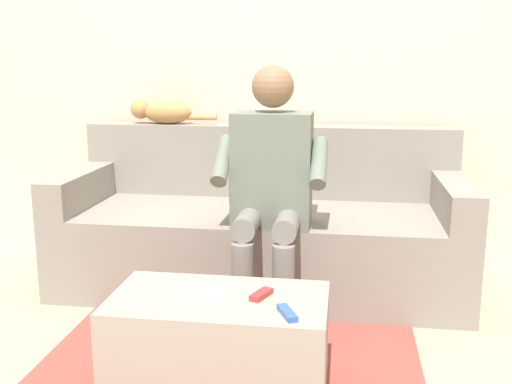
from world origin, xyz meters
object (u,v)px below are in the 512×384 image
Objects in this scene: couch at (261,232)px; remote_white at (210,288)px; remote_red at (261,294)px; cat_on_backrest at (162,112)px; remote_blue at (287,313)px; person_solo_seated at (271,179)px; coffee_table at (219,344)px.

couch is 18.30× the size of remote_white.
remote_red is at bearing 97.87° from couch.
cat_on_backrest is at bearing 85.90° from remote_white.
remote_white reaches higher than remote_red.
cat_on_backrest is 4.16× the size of remote_blue.
person_solo_seated is 9.63× the size of remote_blue.
remote_red reaches higher than remote_blue.
person_solo_seated is 0.92m from remote_blue.
couch is 1.10m from remote_white.
cat_on_backrest reaches higher than remote_blue.
couch is 4.15× the size of cat_on_backrest.
couch reaches higher than remote_blue.
coffee_table is 0.89m from person_solo_seated.
couch reaches higher than remote_red.
cat_on_backrest is (0.63, -1.43, 0.73)m from coffee_table.
remote_white is 0.94× the size of remote_blue.
person_solo_seated is (-0.10, -0.73, 0.49)m from coffee_table.
person_solo_seated reaches higher than remote_red.
remote_blue is at bearing 101.77° from couch.
remote_white reaches higher than coffee_table.
cat_on_backrest reaches higher than remote_white.
couch is 1.14m from coffee_table.
remote_white is at bearing 113.12° from cat_on_backrest.
coffee_table is at bearing -140.69° from remote_blue.
cat_on_backrest reaches higher than remote_red.
remote_blue is at bearing 119.93° from cat_on_backrest.
couch is at bearing 166.71° from remote_blue.
cat_on_backrest reaches higher than coffee_table.
remote_white is (0.04, 1.09, 0.09)m from couch.
coffee_table is 7.19× the size of remote_red.
couch is 19.46× the size of remote_red.
couch reaches higher than remote_white.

